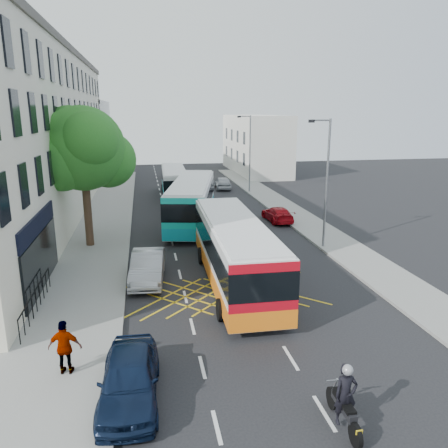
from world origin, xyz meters
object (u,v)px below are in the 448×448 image
lamp_near (326,177)px  motorbike (345,398)px  red_hatchback (277,214)px  pedestrian_far (65,347)px  bus_far (174,182)px  parked_car_silver (148,267)px  street_tree (83,149)px  bus_mid (192,201)px  distant_car_grey (174,173)px  parked_car_blue (129,378)px  lamp_far (249,150)px  bus_near (235,251)px  distant_car_silver (223,183)px

lamp_near → motorbike: size_ratio=3.61×
red_hatchback → pedestrian_far: size_ratio=2.18×
bus_far → parked_car_silver: 23.20m
street_tree → parked_car_silver: 9.30m
bus_mid → parked_car_silver: bearing=-95.9°
bus_far → distant_car_grey: 12.58m
bus_mid → red_hatchback: bus_mid is taller
parked_car_blue → distant_car_grey: 45.48m
lamp_far → parked_car_blue: 35.55m
bus_near → bus_mid: bus_mid is taller
bus_far → distant_car_silver: size_ratio=2.47×
bus_far → motorbike: size_ratio=4.67×
distant_car_grey → distant_car_silver: size_ratio=1.23×
distant_car_silver → street_tree: bearing=63.2°
pedestrian_far → parked_car_blue: bearing=151.4°
bus_far → bus_mid: bearing=-85.9°
bus_mid → parked_car_blue: bus_mid is taller
bus_mid → red_hatchback: (6.80, -0.39, -1.22)m
bus_far → motorbike: 35.09m
parked_car_silver → red_hatchback: bearing=51.4°
parked_car_blue → pedestrian_far: size_ratio=2.33×
motorbike → parked_car_silver: motorbike is taller
bus_near → pedestrian_far: 9.99m
parked_car_blue → motorbike: bearing=-18.7°
lamp_far → parked_car_blue: bearing=-109.5°
lamp_near → motorbike: (-5.90, -15.62, -3.69)m
lamp_near → red_hatchback: (-0.70, 7.32, -4.02)m
bus_far → distant_car_grey: size_ratio=2.00×
lamp_far → pedestrian_far: (-13.88, -31.72, -3.53)m
parked_car_blue → red_hatchback: (11.10, 20.64, -0.15)m
lamp_near → parked_car_blue: (-11.80, -13.32, -3.87)m
bus_near → motorbike: (0.83, -10.86, -0.83)m
lamp_near → pedestrian_far: lamp_near is taller
bus_near → red_hatchback: bus_near is taller
parked_car_blue → parked_car_silver: (0.70, 9.74, 0.02)m
bus_mid → distant_car_grey: 24.25m
red_hatchback → distant_car_silver: distant_car_silver is taller
lamp_far → street_tree: bearing=-130.8°
bus_far → red_hatchback: size_ratio=2.53×
parked_car_silver → distant_car_grey: parked_car_silver is taller
street_tree → parked_car_blue: size_ratio=2.02×
bus_near → parked_car_silver: size_ratio=2.57×
pedestrian_far → bus_mid: bearing=-99.4°
motorbike → distant_car_grey: bearing=92.9°
lamp_far → distant_car_grey: 14.47m
lamp_far → parked_car_blue: (-11.80, -33.32, -3.87)m
lamp_far → distant_car_grey: (-7.19, 11.93, -3.90)m
lamp_near → pedestrian_far: (-13.88, -11.72, -3.53)m
distant_car_silver → parked_car_silver: bearing=76.7°
street_tree → bus_mid: bearing=33.3°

